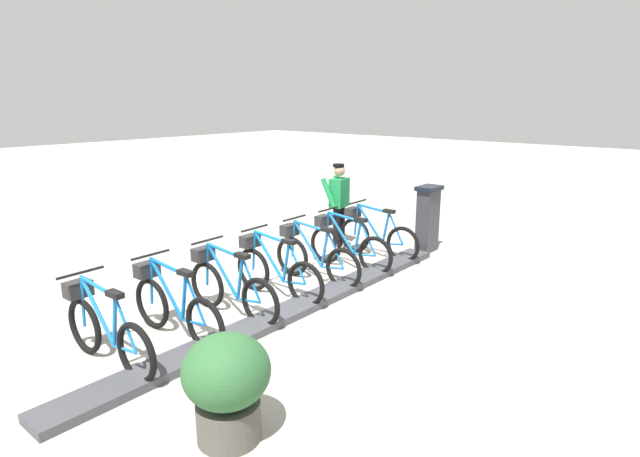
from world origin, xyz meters
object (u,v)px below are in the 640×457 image
Objects in this scene: bike_docked_0 at (375,234)px; bike_docked_4 at (228,286)px; payment_kiosk at (428,218)px; bike_docked_3 at (274,269)px; bike_docked_6 at (104,329)px; worker_near_rack at (339,202)px; bike_docked_2 at (313,256)px; bike_docked_5 at (173,305)px; bike_docked_1 at (346,244)px; planter_bush at (227,382)px.

bike_docked_0 is 1.00× the size of bike_docked_4.
payment_kiosk is 1.14m from bike_docked_0.
bike_docked_3 is 2.65m from bike_docked_6.
bike_docked_4 is 3.77m from worker_near_rack.
bike_docked_4 is at bearing 90.00° from bike_docked_2.
bike_docked_5 is at bearing -90.00° from bike_docked_6.
bike_docked_1 is 1.00× the size of bike_docked_6.
payment_kiosk is 1.75m from worker_near_rack.
worker_near_rack is (0.93, -1.86, 0.48)m from bike_docked_2.
bike_docked_0 and bike_docked_6 have the same top height.
bike_docked_5 is 4.62m from worker_near_rack.
bike_docked_2 and bike_docked_6 have the same top height.
bike_docked_4 is (0.00, 0.88, 0.00)m from bike_docked_3.
bike_docked_4 is 1.00× the size of bike_docked_6.
bike_docked_1 is at bearing 133.54° from worker_near_rack.
bike_docked_0 is 1.05m from worker_near_rack.
bike_docked_3 is at bearing -90.00° from bike_docked_5.
bike_docked_2 is 3.53m from bike_docked_6.
payment_kiosk is 2.79m from bike_docked_2.
payment_kiosk is at bearing -107.27° from bike_docked_1.
bike_docked_5 is at bearing 90.00° from bike_docked_1.
bike_docked_6 is at bearing 90.00° from bike_docked_4.
bike_docked_3 is 1.77× the size of planter_bush.
bike_docked_2 is 1.00× the size of bike_docked_4.
bike_docked_1 is 4.83m from planter_bush.
planter_bush is (-2.03, 3.50, 0.11)m from bike_docked_2.
bike_docked_2 is 1.00× the size of bike_docked_5.
bike_docked_4 is at bearing 104.38° from worker_near_rack.
bike_docked_3 is at bearing -52.13° from planter_bush.
bike_docked_0 is 5.29m from bike_docked_6.
bike_docked_3 is 1.00× the size of bike_docked_6.
bike_docked_0 is 1.00× the size of bike_docked_1.
bike_docked_3 is 1.04× the size of worker_near_rack.
bike_docked_6 is at bearing 90.00° from bike_docked_5.
worker_near_rack is at bearing -75.62° from bike_docked_4.
bike_docked_2 and bike_docked_3 have the same top height.
bike_docked_2 is (0.00, 0.88, 0.00)m from bike_docked_1.
bike_docked_3 and bike_docked_5 have the same top height.
bike_docked_3 is (0.00, 0.88, 0.00)m from bike_docked_2.
bike_docked_1 is at bearing -65.09° from planter_bush.
bike_docked_1 is 1.00× the size of bike_docked_2.
bike_docked_4 is at bearing -40.45° from planter_bush.
bike_docked_2 is 1.77× the size of planter_bush.
bike_docked_2 reaches higher than planter_bush.
bike_docked_4 is (0.00, 2.65, 0.00)m from bike_docked_1.
bike_docked_0 is 3.53m from bike_docked_4.
payment_kiosk is 6.39m from planter_bush.
bike_docked_3 is 1.00× the size of bike_docked_4.
bike_docked_4 is (0.00, 1.76, 0.00)m from bike_docked_2.
worker_near_rack is (0.93, -4.51, 0.48)m from bike_docked_5.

